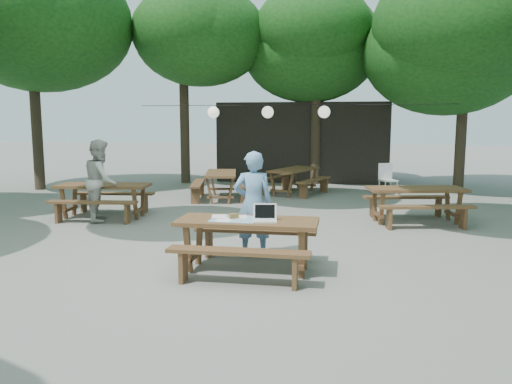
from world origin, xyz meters
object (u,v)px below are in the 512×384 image
Objects in this scene: second_person at (101,180)px; plastic_chair at (388,185)px; picnic_table_nw at (104,200)px; woman at (253,204)px; main_picnic_table at (247,244)px.

plastic_chair is at bearing -73.08° from second_person.
picnic_table_nw is 2.30× the size of plastic_chair.
second_person reaches higher than woman.
second_person reaches higher than main_picnic_table.
main_picnic_table is at bearing 84.37° from woman.
plastic_chair is (2.69, 7.54, -0.58)m from woman.
picnic_table_nw is at bearing -166.41° from plastic_chair.
second_person is at bearing -75.82° from picnic_table_nw.
woman is 4.40m from second_person.
second_person reaches higher than picnic_table_nw.
main_picnic_table is 5.20m from picnic_table_nw.
picnic_table_nw is (-3.94, 3.40, 0.00)m from main_picnic_table.
main_picnic_table is 8.74m from plastic_chair.
woman reaches higher than picnic_table_nw.
picnic_table_nw is at bearing -44.03° from woman.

